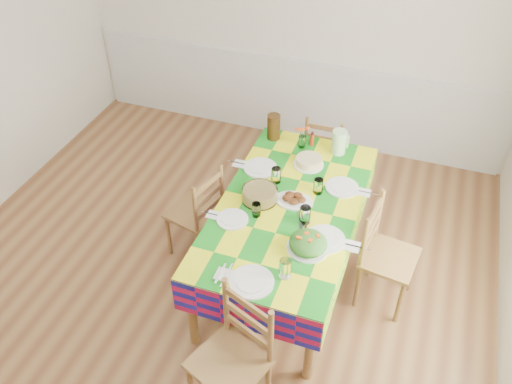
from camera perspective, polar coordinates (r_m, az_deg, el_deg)
room at (r=3.47m, az=-7.56°, el=2.97°), size 4.58×5.08×2.78m
wainscot at (r=5.89m, az=3.71°, el=10.03°), size 4.41×0.06×0.92m
dining_table at (r=4.11m, az=3.40°, el=-2.25°), size 1.02×1.90×0.74m
setting_near_head at (r=3.52m, az=0.74°, el=-8.88°), size 0.47×0.32×0.14m
setting_left_near at (r=3.93m, az=-1.65°, el=-2.49°), size 0.43×0.25×0.11m
setting_left_far at (r=4.34m, az=0.98°, el=2.30°), size 0.50×0.30×0.13m
setting_right_near at (r=3.84m, az=6.59°, el=-4.02°), size 0.54×0.31×0.14m
setting_right_far at (r=4.22m, az=8.25°, el=0.53°), size 0.49×0.28×0.13m
meat_platter at (r=4.08m, az=4.01°, el=-0.76°), size 0.30×0.21×0.06m
salad_platter at (r=3.71m, az=5.50°, el=-5.42°), size 0.29×0.29×0.12m
pasta_bowl at (r=4.07m, az=0.39°, el=-0.26°), size 0.27×0.27×0.10m
cake at (r=4.44m, az=5.58°, el=3.20°), size 0.25×0.25×0.07m
serving_utensils at (r=3.95m, az=5.02°, el=-2.86°), size 0.13×0.29×0.01m
flower_vase at (r=4.62m, az=4.88°, el=5.64°), size 0.13×0.10×0.20m
hot_sauce at (r=4.66m, az=5.93°, el=5.63°), size 0.03×0.03×0.13m
green_pitcher at (r=4.58m, az=8.73°, el=5.23°), size 0.12×0.12×0.21m
tea_pitcher at (r=4.70m, az=1.88°, el=6.87°), size 0.11×0.11×0.23m
name_card at (r=3.46m, az=-0.87°, el=-10.52°), size 0.08×0.02×0.02m
chair_near at (r=3.51m, az=-2.42°, el=-17.13°), size 0.54×0.53×0.96m
chair_far at (r=5.18m, az=7.18°, el=4.19°), size 0.37×0.36×0.84m
chair_left at (r=4.46m, az=-6.13°, el=-2.23°), size 0.46×0.47×0.89m
chair_right at (r=4.19m, az=13.35°, el=-6.57°), size 0.44×0.46×0.92m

